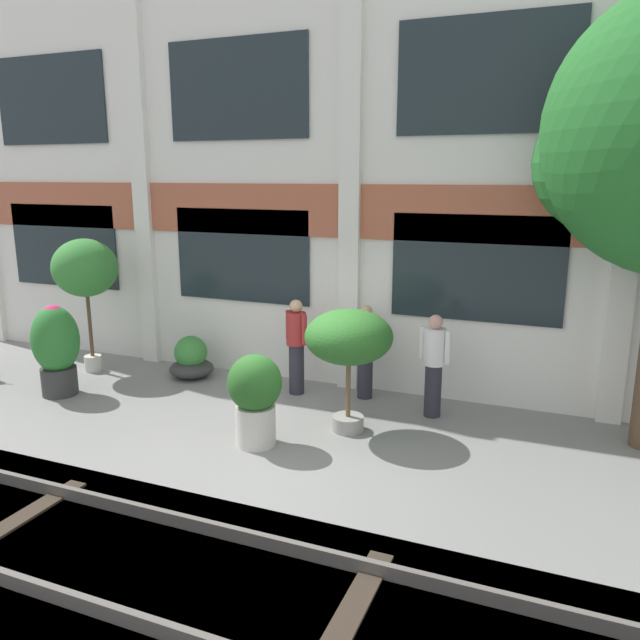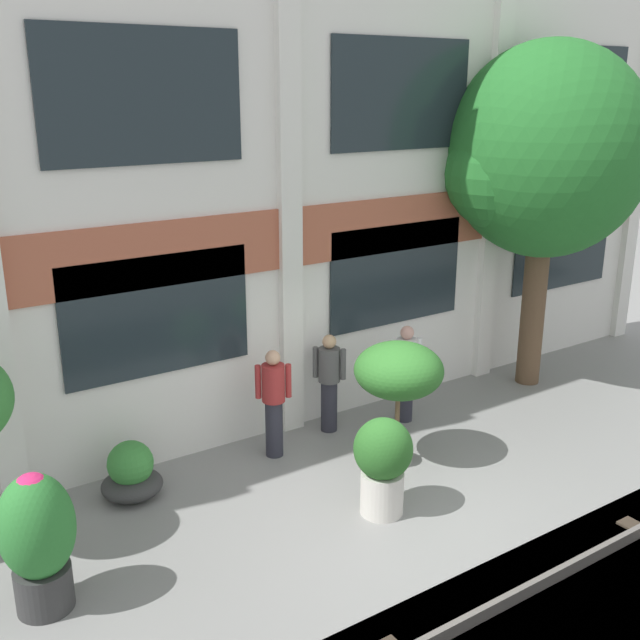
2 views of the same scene
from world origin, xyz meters
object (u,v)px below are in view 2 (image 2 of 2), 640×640
object	(u,v)px
resident_watching_tracks	(329,380)
potted_plant_fluted_column	(37,535)
potted_plant_stone_basin	(383,461)
broadleaf_tree	(547,157)
resident_near_plants	(406,370)
potted_plant_low_pan	(399,374)
potted_plant_wide_bowl	(131,474)
resident_by_doorway	(274,400)

from	to	relation	value
resident_watching_tracks	potted_plant_fluted_column	bearing A→B (deg)	-23.06
resident_watching_tracks	potted_plant_stone_basin	bearing A→B (deg)	27.34
broadleaf_tree	resident_watching_tracks	size ratio (longest dim) A/B	3.76
potted_plant_fluted_column	resident_near_plants	bearing A→B (deg)	13.49
potted_plant_low_pan	potted_plant_stone_basin	distance (m)	1.55
broadleaf_tree	potted_plant_stone_basin	size ratio (longest dim) A/B	4.62
potted_plant_stone_basin	resident_watching_tracks	size ratio (longest dim) A/B	0.81
potted_plant_low_pan	potted_plant_stone_basin	world-z (taller)	potted_plant_low_pan
potted_plant_fluted_column	resident_near_plants	distance (m)	6.33
broadleaf_tree	resident_near_plants	xyz separation A→B (m)	(-3.00, -0.03, -3.24)
potted_plant_low_pan	resident_near_plants	world-z (taller)	potted_plant_low_pan
potted_plant_low_pan	potted_plant_wide_bowl	world-z (taller)	potted_plant_low_pan
potted_plant_stone_basin	resident_watching_tracks	xyz separation A→B (m)	(0.81, 2.39, 0.13)
resident_near_plants	potted_plant_fluted_column	bearing A→B (deg)	-59.68
potted_plant_stone_basin	potted_plant_fluted_column	world-z (taller)	potted_plant_fluted_column
potted_plant_fluted_column	resident_by_doorway	bearing A→B (deg)	23.24
broadleaf_tree	resident_by_doorway	bearing A→B (deg)	178.86
broadleaf_tree	resident_near_plants	distance (m)	4.42
potted_plant_fluted_column	resident_near_plants	world-z (taller)	resident_near_plants
potted_plant_low_pan	resident_by_doorway	bearing A→B (deg)	139.38
potted_plant_low_pan	potted_plant_fluted_column	bearing A→B (deg)	-175.14
resident_watching_tracks	potted_plant_low_pan	bearing A→B (deg)	54.64
resident_watching_tracks	resident_near_plants	xyz separation A→B (m)	(1.24, -0.39, 0.01)
broadleaf_tree	resident_near_plants	bearing A→B (deg)	-179.48
potted_plant_low_pan	resident_near_plants	bearing A→B (deg)	45.28
potted_plant_stone_basin	resident_near_plants	xyz separation A→B (m)	(2.06, 2.00, 0.14)
potted_plant_stone_basin	resident_by_doorway	world-z (taller)	resident_by_doorway
potted_plant_wide_bowl	resident_near_plants	xyz separation A→B (m)	(4.59, -0.18, 0.55)
potted_plant_wide_bowl	broadleaf_tree	bearing A→B (deg)	-1.19
potted_plant_wide_bowl	resident_watching_tracks	xyz separation A→B (m)	(3.34, 0.20, 0.53)
potted_plant_low_pan	potted_plant_wide_bowl	bearing A→B (deg)	160.98
broadleaf_tree	potted_plant_fluted_column	distance (m)	9.83
potted_plant_fluted_column	resident_near_plants	xyz separation A→B (m)	(6.16, 1.48, -0.01)
resident_watching_tracks	resident_near_plants	size ratio (longest dim) A/B	0.99
broadleaf_tree	resident_by_doorway	distance (m)	6.29
resident_by_doorway	resident_near_plants	distance (m)	2.41
potted_plant_fluted_column	potted_plant_wide_bowl	world-z (taller)	potted_plant_fluted_column
resident_watching_tracks	resident_by_doorway	bearing A→B (deg)	-31.63
potted_plant_stone_basin	potted_plant_wide_bowl	distance (m)	3.37
potted_plant_stone_basin	potted_plant_fluted_column	distance (m)	4.14
potted_plant_stone_basin	resident_by_doorway	distance (m)	2.17
resident_by_doorway	potted_plant_fluted_column	bearing A→B (deg)	-38.71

